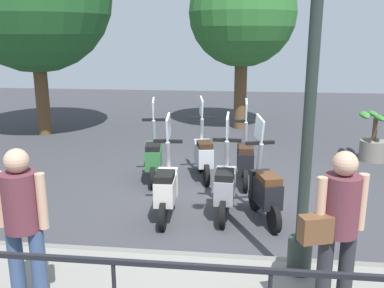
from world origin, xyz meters
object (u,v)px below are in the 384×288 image
(lamp_post_near, at_px, (310,110))
(potted_palm, at_px, (374,141))
(pedestrian_with_bag, at_px, (338,223))
(scooter_far_0, at_px, (245,159))
(scooter_near_1, at_px, (225,186))
(scooter_near_2, at_px, (166,188))
(pedestrian_distant, at_px, (23,219))
(scooter_far_2, at_px, (154,157))
(scooter_near_0, at_px, (265,190))
(tree_distant, at_px, (243,13))
(scooter_far_1, at_px, (204,154))

(lamp_post_near, xyz_separation_m, potted_palm, (5.08, -2.21, -1.52))
(pedestrian_with_bag, bearing_deg, lamp_post_near, -3.94)
(pedestrian_with_bag, xyz_separation_m, scooter_far_0, (3.95, 0.78, -0.60))
(lamp_post_near, bearing_deg, scooter_far_0, 10.19)
(scooter_near_1, bearing_deg, scooter_near_2, 102.77)
(pedestrian_distant, xyz_separation_m, scooter_far_2, (4.14, -0.35, -0.60))
(scooter_near_0, relative_size, scooter_near_2, 1.00)
(scooter_near_0, height_order, scooter_near_2, same)
(pedestrian_with_bag, relative_size, scooter_near_0, 1.03)
(scooter_near_1, height_order, scooter_near_2, same)
(scooter_near_1, distance_m, scooter_far_2, 2.00)
(tree_distant, distance_m, potted_palm, 5.07)
(scooter_far_2, bearing_deg, pedestrian_distant, 166.69)
(scooter_near_0, height_order, scooter_near_1, same)
(lamp_post_near, distance_m, scooter_far_2, 4.19)
(pedestrian_distant, xyz_separation_m, potted_palm, (6.05, -4.84, -0.63))
(scooter_near_2, bearing_deg, potted_palm, -50.88)
(tree_distant, xyz_separation_m, scooter_near_0, (-6.46, -0.42, -2.78))
(potted_palm, distance_m, scooter_far_1, 3.93)
(potted_palm, relative_size, scooter_far_2, 0.69)
(lamp_post_near, bearing_deg, pedestrian_with_bag, -164.76)
(lamp_post_near, height_order, tree_distant, tree_distant)
(scooter_far_1, bearing_deg, scooter_far_0, -119.25)
(pedestrian_with_bag, height_order, scooter_near_1, pedestrian_with_bag)
(tree_distant, xyz_separation_m, scooter_near_2, (-6.54, 1.04, -2.78))
(pedestrian_with_bag, bearing_deg, tree_distant, -13.25)
(lamp_post_near, height_order, scooter_far_2, lamp_post_near)
(tree_distant, bearing_deg, pedestrian_with_bag, -174.07)
(potted_palm, xyz_separation_m, scooter_near_1, (-3.34, 3.10, 0.04))
(lamp_post_near, xyz_separation_m, scooter_near_1, (1.74, 0.89, -1.49))
(scooter_far_1, bearing_deg, scooter_near_2, 155.11)
(lamp_post_near, relative_size, scooter_far_1, 2.68)
(scooter_near_2, relative_size, scooter_far_1, 1.00)
(pedestrian_distant, distance_m, scooter_near_2, 2.74)
(pedestrian_with_bag, bearing_deg, scooter_far_1, 1.38)
(pedestrian_with_bag, relative_size, tree_distant, 0.33)
(pedestrian_distant, distance_m, scooter_far_1, 4.63)
(pedestrian_with_bag, xyz_separation_m, potted_palm, (5.81, -2.01, -0.63))
(tree_distant, relative_size, scooter_near_2, 3.11)
(pedestrian_distant, bearing_deg, potted_palm, 141.34)
(pedestrian_with_bag, xyz_separation_m, pedestrian_distant, (-0.24, 2.83, 0.00))
(pedestrian_distant, height_order, scooter_far_2, pedestrian_distant)
(lamp_post_near, xyz_separation_m, pedestrian_with_bag, (-0.72, -0.20, -0.89))
(tree_distant, bearing_deg, scooter_far_2, 162.40)
(pedestrian_distant, bearing_deg, scooter_near_0, 138.28)
(pedestrian_with_bag, distance_m, scooter_far_1, 4.50)
(pedestrian_with_bag, bearing_deg, scooter_far_0, -8.06)
(pedestrian_with_bag, height_order, potted_palm, pedestrian_with_bag)
(potted_palm, height_order, scooter_near_0, scooter_near_0)
(scooter_near_0, distance_m, scooter_near_2, 1.46)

